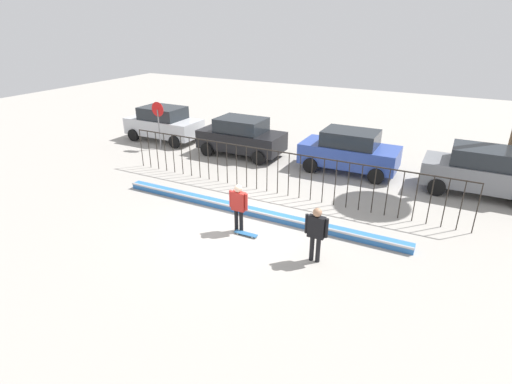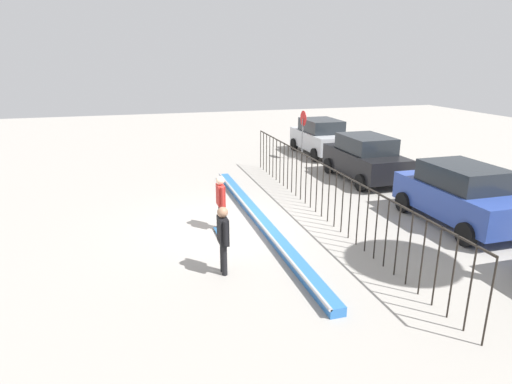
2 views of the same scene
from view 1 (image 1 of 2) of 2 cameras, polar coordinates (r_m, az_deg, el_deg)
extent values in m
plane|color=#9E9991|center=(13.52, -2.74, -5.10)|extent=(60.00, 60.00, 0.00)
cube|color=#2D6BB7|center=(14.34, -0.49, -2.80)|extent=(11.00, 0.36, 0.22)
cylinder|color=#B2B2B7|center=(14.15, -0.83, -2.69)|extent=(11.00, 0.09, 0.09)
cylinder|color=black|center=(19.55, -15.98, 6.04)|extent=(0.04, 0.04, 1.77)
cylinder|color=black|center=(19.24, -14.96, 5.88)|extent=(0.04, 0.04, 1.77)
cylinder|color=black|center=(18.94, -13.89, 5.71)|extent=(0.04, 0.04, 1.77)
cylinder|color=black|center=(18.65, -12.80, 5.53)|extent=(0.04, 0.04, 1.77)
cylinder|color=black|center=(18.36, -11.67, 5.35)|extent=(0.04, 0.04, 1.77)
cylinder|color=black|center=(18.08, -10.51, 5.16)|extent=(0.04, 0.04, 1.77)
cylinder|color=black|center=(17.81, -9.31, 4.96)|extent=(0.04, 0.04, 1.77)
cylinder|color=black|center=(17.54, -8.08, 4.75)|extent=(0.04, 0.04, 1.77)
cylinder|color=black|center=(17.29, -6.81, 4.53)|extent=(0.04, 0.04, 1.77)
cylinder|color=black|center=(17.04, -5.50, 4.31)|extent=(0.04, 0.04, 1.77)
cylinder|color=black|center=(16.80, -4.16, 4.07)|extent=(0.04, 0.04, 1.77)
cylinder|color=black|center=(16.58, -2.78, 3.83)|extent=(0.04, 0.04, 1.77)
cylinder|color=black|center=(16.36, -1.36, 3.58)|extent=(0.04, 0.04, 1.77)
cylinder|color=black|center=(16.15, 0.09, 3.31)|extent=(0.04, 0.04, 1.77)
cylinder|color=black|center=(15.95, 1.58, 3.04)|extent=(0.04, 0.04, 1.77)
cylinder|color=black|center=(15.77, 3.10, 2.76)|extent=(0.04, 0.04, 1.77)
cylinder|color=black|center=(15.60, 4.66, 2.48)|extent=(0.04, 0.04, 1.77)
cylinder|color=black|center=(15.44, 6.26, 2.18)|extent=(0.04, 0.04, 1.77)
cylinder|color=black|center=(15.29, 7.88, 1.88)|extent=(0.04, 0.04, 1.77)
cylinder|color=black|center=(15.15, 9.53, 1.57)|extent=(0.04, 0.04, 1.77)
cylinder|color=black|center=(15.03, 11.21, 1.25)|extent=(0.04, 0.04, 1.77)
cylinder|color=black|center=(14.92, 12.92, 0.93)|extent=(0.04, 0.04, 1.77)
cylinder|color=black|center=(14.83, 14.65, 0.60)|extent=(0.04, 0.04, 1.77)
cylinder|color=black|center=(14.75, 16.40, 0.27)|extent=(0.04, 0.04, 1.77)
cylinder|color=black|center=(14.68, 18.17, -0.07)|extent=(0.04, 0.04, 1.77)
cylinder|color=black|center=(14.63, 19.95, -0.41)|extent=(0.04, 0.04, 1.77)
cylinder|color=black|center=(14.59, 21.74, -0.75)|extent=(0.04, 0.04, 1.77)
cylinder|color=black|center=(14.57, 23.54, -1.09)|extent=(0.04, 0.04, 1.77)
cylinder|color=black|center=(14.56, 25.34, -1.43)|extent=(0.04, 0.04, 1.77)
cylinder|color=black|center=(14.57, 27.15, -1.77)|extent=(0.04, 0.04, 1.77)
cylinder|color=black|center=(14.60, 28.95, -2.11)|extent=(0.04, 0.04, 1.77)
cube|color=black|center=(15.48, 3.17, 5.76)|extent=(14.00, 0.04, 0.04)
cylinder|color=black|center=(13.19, -2.81, -4.00)|extent=(0.13, 0.13, 0.77)
cylinder|color=black|center=(13.11, -2.11, -4.17)|extent=(0.13, 0.13, 0.77)
cube|color=#B22823|center=(12.84, -2.52, -1.31)|extent=(0.47, 0.20, 0.63)
sphere|color=beige|center=(12.66, -2.55, 0.50)|extent=(0.25, 0.25, 0.25)
cylinder|color=#B22823|center=(12.96, -3.61, -0.93)|extent=(0.10, 0.10, 0.57)
cylinder|color=#B22823|center=(12.70, -1.41, -1.43)|extent=(0.10, 0.10, 0.57)
cube|color=#26598C|center=(13.04, -1.45, -5.92)|extent=(0.80, 0.20, 0.02)
cylinder|color=silver|center=(13.01, -0.24, -6.19)|extent=(0.05, 0.03, 0.05)
cylinder|color=silver|center=(12.89, -0.55, -6.48)|extent=(0.05, 0.03, 0.05)
cylinder|color=silver|center=(13.23, -2.32, -5.65)|extent=(0.05, 0.03, 0.05)
cylinder|color=silver|center=(13.12, -2.64, -5.93)|extent=(0.05, 0.03, 0.05)
cylinder|color=black|center=(11.75, 7.94, -7.91)|extent=(0.13, 0.13, 0.79)
cylinder|color=black|center=(11.70, 8.81, -8.12)|extent=(0.13, 0.13, 0.79)
cube|color=black|center=(11.37, 8.59, -4.93)|extent=(0.48, 0.21, 0.65)
sphere|color=#A87A5B|center=(11.16, 8.73, -2.88)|extent=(0.26, 0.26, 0.26)
cylinder|color=black|center=(11.43, 7.22, -4.47)|extent=(0.10, 0.10, 0.58)
cylinder|color=black|center=(11.28, 9.99, -5.08)|extent=(0.10, 0.10, 0.58)
cube|color=#B7BABF|center=(23.63, -12.96, 9.06)|extent=(4.30, 1.90, 0.90)
cube|color=#1E2328|center=(23.45, -13.13, 10.91)|extent=(2.36, 1.71, 0.66)
cylinder|color=black|center=(23.58, -8.62, 8.23)|extent=(0.68, 0.22, 0.68)
cylinder|color=black|center=(22.14, -11.49, 7.01)|extent=(0.68, 0.22, 0.68)
cylinder|color=black|center=(25.37, -14.06, 8.89)|extent=(0.68, 0.22, 0.68)
cylinder|color=black|center=(24.03, -17.02, 7.76)|extent=(0.68, 0.22, 0.68)
cube|color=black|center=(20.45, -2.09, 7.42)|extent=(4.30, 1.90, 0.90)
cube|color=#1E2328|center=(20.25, -2.12, 9.54)|extent=(2.37, 1.71, 0.66)
cylinder|color=black|center=(20.75, 2.77, 6.35)|extent=(0.68, 0.22, 0.68)
cylinder|color=black|center=(19.13, 0.35, 4.86)|extent=(0.68, 0.22, 0.68)
cylinder|color=black|center=(22.08, -4.18, 7.38)|extent=(0.68, 0.22, 0.68)
cylinder|color=black|center=(20.56, -6.95, 6.03)|extent=(0.68, 0.22, 0.68)
cube|color=#2D479E|center=(18.65, 13.07, 5.20)|extent=(4.30, 1.90, 0.90)
cube|color=#1E2328|center=(18.43, 13.29, 7.50)|extent=(2.37, 1.71, 0.66)
cylinder|color=black|center=(19.41, 17.86, 3.97)|extent=(0.68, 0.22, 0.68)
cylinder|color=black|center=(17.64, 16.68, 2.17)|extent=(0.68, 0.22, 0.68)
cylinder|color=black|center=(20.04, 9.65, 5.40)|extent=(0.68, 0.22, 0.68)
cylinder|color=black|center=(18.33, 7.75, 3.79)|extent=(0.68, 0.22, 0.68)
cube|color=slate|center=(18.08, 29.33, 2.11)|extent=(4.30, 1.90, 0.90)
cube|color=#1E2328|center=(17.85, 29.83, 4.44)|extent=(2.36, 1.71, 0.66)
cylinder|color=black|center=(19.10, 24.77, 2.59)|extent=(0.68, 0.22, 0.68)
cylinder|color=black|center=(17.31, 24.27, 0.62)|extent=(0.68, 0.22, 0.68)
cylinder|color=slate|center=(21.96, -13.58, 8.62)|extent=(0.07, 0.07, 2.10)
cylinder|color=red|center=(21.74, -13.82, 11.35)|extent=(0.76, 0.02, 0.76)
camera|label=2|loc=(10.00, 65.22, 0.96)|focal=30.42mm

